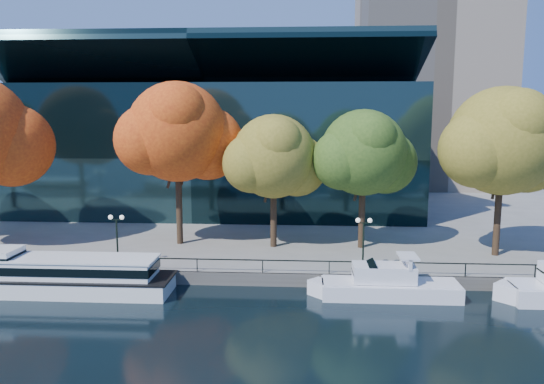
# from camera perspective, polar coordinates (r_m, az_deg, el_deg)

# --- Properties ---
(ground) EXTENTS (160.00, 160.00, 0.00)m
(ground) POSITION_cam_1_polar(r_m,az_deg,el_deg) (38.46, -9.00, -11.26)
(ground) COLOR black
(ground) RESTS_ON ground
(promenade) EXTENTS (90.00, 67.08, 1.00)m
(promenade) POSITION_cam_1_polar(r_m,az_deg,el_deg) (73.16, -2.86, -1.16)
(promenade) COLOR slate
(promenade) RESTS_ON ground
(railing) EXTENTS (88.20, 0.08, 0.99)m
(railing) POSITION_cam_1_polar(r_m,az_deg,el_deg) (40.88, -8.07, -7.17)
(railing) COLOR black
(railing) RESTS_ON promenade
(convention_building) EXTENTS (50.00, 24.57, 21.43)m
(convention_building) POSITION_cam_1_polar(r_m,az_deg,el_deg) (68.26, -6.69, 4.85)
(convention_building) COLOR black
(convention_building) RESTS_ON ground
(tour_boat) EXTENTS (16.86, 3.76, 3.20)m
(tour_boat) POSITION_cam_1_polar(r_m,az_deg,el_deg) (41.68, -21.78, -8.24)
(tour_boat) COLOR white
(tour_boat) RESTS_ON ground
(cruiser_near) EXTENTS (10.67, 2.75, 3.09)m
(cruiser_near) POSITION_cam_1_polar(r_m,az_deg,el_deg) (38.79, 11.97, -9.67)
(cruiser_near) COLOR white
(cruiser_near) RESTS_ON ground
(tree_2) EXTENTS (11.18, 9.17, 14.69)m
(tree_2) POSITION_cam_1_polar(r_m,az_deg,el_deg) (48.12, -9.97, 6.17)
(tree_2) COLOR black
(tree_2) RESTS_ON promenade
(tree_3) EXTENTS (9.21, 7.55, 11.80)m
(tree_3) POSITION_cam_1_polar(r_m,az_deg,el_deg) (46.46, 0.35, 3.64)
(tree_3) COLOR black
(tree_3) RESTS_ON promenade
(tree_4) EXTENTS (9.39, 7.70, 12.23)m
(tree_4) POSITION_cam_1_polar(r_m,az_deg,el_deg) (46.82, 9.99, 3.99)
(tree_4) COLOR black
(tree_4) RESTS_ON promenade
(tree_5) EXTENTS (11.14, 9.14, 14.09)m
(tree_5) POSITION_cam_1_polar(r_m,az_deg,el_deg) (47.48, 23.77, 4.81)
(tree_5) COLOR black
(tree_5) RESTS_ON promenade
(lamp_1) EXTENTS (1.26, 0.36, 4.03)m
(lamp_1) POSITION_cam_1_polar(r_m,az_deg,el_deg) (43.33, -16.37, -3.75)
(lamp_1) COLOR black
(lamp_1) RESTS_ON promenade
(lamp_2) EXTENTS (1.26, 0.36, 4.03)m
(lamp_2) POSITION_cam_1_polar(r_m,az_deg,el_deg) (41.02, 9.82, -4.21)
(lamp_2) COLOR black
(lamp_2) RESTS_ON promenade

